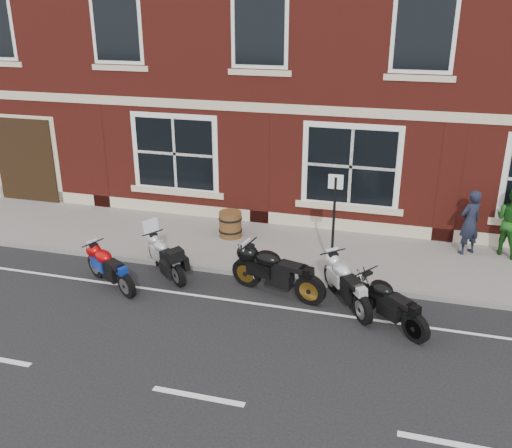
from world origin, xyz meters
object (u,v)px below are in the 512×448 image
Objects in this scene: moto_naked_black at (389,301)px; pedestrian_right at (512,221)px; pedestrian_left at (470,222)px; moto_sport_silver at (348,282)px; barrel_planter at (230,224)px; parking_sign at (334,217)px; moto_sport_red at (110,266)px; moto_touring_silver at (166,255)px; moto_sport_black at (277,270)px.

pedestrian_right is at bearing 7.61° from moto_naked_black.
moto_naked_black is 4.15m from pedestrian_left.
barrel_planter is (-3.46, 2.64, -0.07)m from moto_sport_silver.
moto_sport_silver reaches higher than moto_naked_black.
moto_sport_red is at bearing -159.77° from parking_sign.
pedestrian_left is 3.69m from parking_sign.
moto_sport_red is at bearing 175.90° from moto_touring_silver.
parking_sign is (1.03, 1.23, 0.89)m from moto_sport_black.
moto_naked_black is at bearing 26.69° from pedestrian_left.
moto_touring_silver is 1.31m from moto_sport_red.
moto_naked_black is at bearing -53.90° from parking_sign.
pedestrian_left is (4.15, 3.14, 0.36)m from moto_sport_black.
barrel_planter is (-6.04, -0.56, -0.48)m from pedestrian_left.
moto_naked_black is 2.52m from parking_sign.
parking_sign reaches higher than moto_touring_silver.
moto_sport_red is at bearing 153.25° from moto_sport_silver.
moto_sport_silver is 4.14m from pedestrian_left.
pedestrian_right reaches higher than pedestrian_left.
moto_touring_silver is 5.25m from moto_naked_black.
parking_sign is (2.92, -1.35, 1.01)m from barrel_planter.
pedestrian_left reaches higher than moto_touring_silver.
pedestrian_left is 6.09m from barrel_planter.
moto_touring_silver is 0.87× the size of pedestrian_left.
moto_touring_silver is at bearing 142.75° from moto_sport_silver.
barrel_planter is at bearing 2.30° from moto_sport_red.
moto_sport_black is 1.83m from parking_sign.
pedestrian_right is (8.82, 3.97, 0.52)m from moto_sport_red.
moto_sport_red is (-0.96, -0.89, -0.01)m from moto_touring_silver.
moto_touring_silver is at bearing -15.43° from moto_sport_red.
pedestrian_right reaches higher than moto_sport_black.
moto_sport_red is 0.95× the size of pedestrian_right.
moto_sport_black is 1.40× the size of moto_naked_black.
pedestrian_right is (2.68, 3.95, 0.49)m from moto_naked_black.
pedestrian_left is at bearing 18.14° from moto_sport_silver.
parking_sign is (-3.12, -1.91, 0.53)m from pedestrian_left.
moto_naked_black is at bearing -36.39° from barrel_planter.
pedestrian_right is at bearing 6.13° from barrel_planter.
moto_sport_black reaches higher than moto_sport_red.
moto_touring_silver reaches higher than moto_naked_black.
moto_touring_silver is at bearing 122.13° from moto_naked_black.
moto_sport_silver is at bearing 12.15° from pedestrian_left.
moto_sport_silver reaches higher than moto_sport_red.
moto_sport_silver is at bearing 99.54° from moto_naked_black.
moto_sport_silver is 0.77× the size of parking_sign.
moto_sport_black reaches higher than moto_naked_black.
moto_touring_silver reaches higher than moto_sport_red.
moto_sport_black is at bearing 75.84° from pedestrian_right.
moto_touring_silver is 2.47m from barrel_planter.
moto_touring_silver reaches higher than moto_sport_silver.
moto_sport_black is 5.21m from pedestrian_left.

